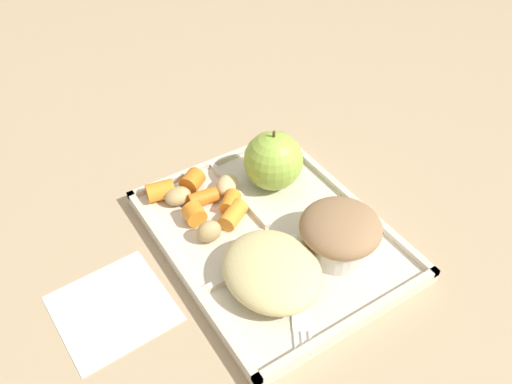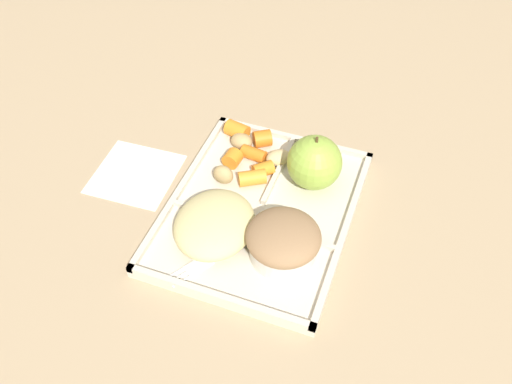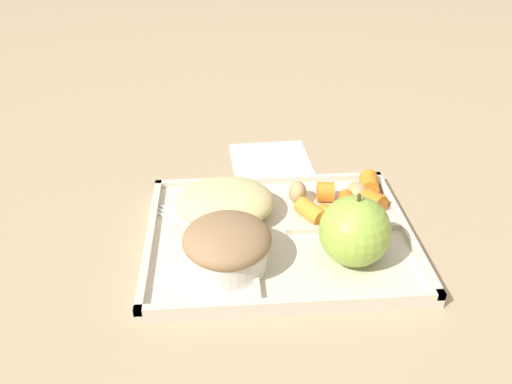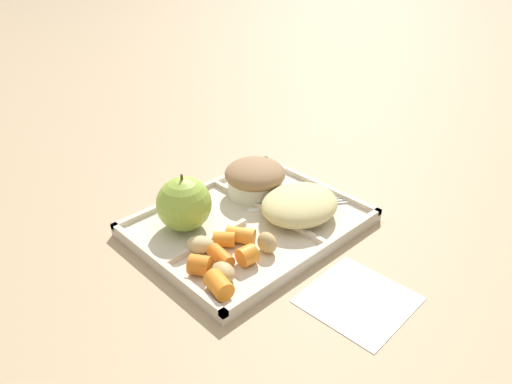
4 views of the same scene
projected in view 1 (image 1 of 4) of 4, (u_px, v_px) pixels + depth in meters
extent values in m
plane|color=tan|center=(271.00, 240.00, 0.64)|extent=(6.00, 6.00, 0.00)
cube|color=beige|center=(272.00, 236.00, 0.63)|extent=(0.30, 0.24, 0.01)
cube|color=beige|center=(184.00, 273.00, 0.58)|extent=(0.30, 0.01, 0.01)
cube|color=beige|center=(347.00, 195.00, 0.67)|extent=(0.30, 0.01, 0.01)
cube|color=beige|center=(211.00, 164.00, 0.72)|extent=(0.01, 0.24, 0.01)
cube|color=beige|center=(353.00, 321.00, 0.54)|extent=(0.01, 0.24, 0.01)
cube|color=beige|center=(288.00, 249.00, 0.61)|extent=(0.01, 0.22, 0.01)
cube|color=beige|center=(240.00, 194.00, 0.68)|extent=(0.14, 0.01, 0.01)
sphere|color=#93B742|center=(273.00, 161.00, 0.67)|extent=(0.08, 0.08, 0.08)
cylinder|color=#4C381E|center=(274.00, 135.00, 0.64)|extent=(0.00, 0.00, 0.01)
cylinder|color=silver|center=(339.00, 240.00, 0.60)|extent=(0.08, 0.08, 0.03)
ellipsoid|color=#93704C|center=(341.00, 227.00, 0.59)|extent=(0.09, 0.09, 0.04)
cylinder|color=orange|center=(233.00, 215.00, 0.64)|extent=(0.04, 0.04, 0.02)
cylinder|color=orange|center=(203.00, 198.00, 0.66)|extent=(0.02, 0.04, 0.02)
cylinder|color=orange|center=(195.00, 214.00, 0.64)|extent=(0.02, 0.03, 0.03)
cylinder|color=orange|center=(192.00, 181.00, 0.68)|extent=(0.04, 0.04, 0.03)
cylinder|color=orange|center=(160.00, 191.00, 0.67)|extent=(0.03, 0.04, 0.02)
cylinder|color=orange|center=(231.00, 202.00, 0.65)|extent=(0.03, 0.03, 0.02)
ellipsoid|color=tan|center=(227.00, 185.00, 0.68)|extent=(0.04, 0.05, 0.02)
ellipsoid|color=tan|center=(178.00, 196.00, 0.66)|extent=(0.03, 0.04, 0.02)
ellipsoid|color=tan|center=(209.00, 232.00, 0.61)|extent=(0.03, 0.03, 0.03)
ellipsoid|color=#D6C684|center=(272.00, 271.00, 0.56)|extent=(0.12, 0.10, 0.04)
sphere|color=#755B4C|center=(274.00, 271.00, 0.56)|extent=(0.04, 0.04, 0.04)
sphere|color=#755B4C|center=(273.00, 271.00, 0.56)|extent=(0.04, 0.04, 0.04)
sphere|color=brown|center=(299.00, 268.00, 0.57)|extent=(0.03, 0.03, 0.03)
sphere|color=brown|center=(263.00, 275.00, 0.56)|extent=(0.04, 0.04, 0.04)
cube|color=white|center=(296.00, 266.00, 0.59)|extent=(0.09, 0.06, 0.00)
cube|color=white|center=(300.00, 317.00, 0.54)|extent=(0.04, 0.03, 0.00)
cylinder|color=white|center=(295.00, 343.00, 0.52)|extent=(0.02, 0.02, 0.00)
cylinder|color=white|center=(303.00, 343.00, 0.52)|extent=(0.02, 0.02, 0.00)
cylinder|color=white|center=(310.00, 343.00, 0.52)|extent=(0.02, 0.02, 0.00)
cube|color=white|center=(113.00, 308.00, 0.56)|extent=(0.12, 0.12, 0.00)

